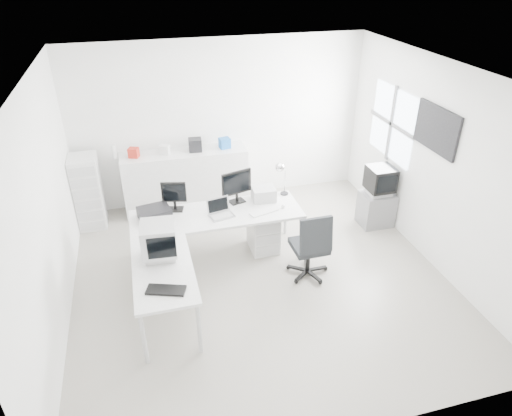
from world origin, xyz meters
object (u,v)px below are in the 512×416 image
object	(u,v)px
lcd_monitor_large	(237,187)
crt_tv	(380,181)
crt_monitor	(159,242)
filing_cabinet	(88,192)
laser_printer	(264,194)
sideboard	(186,180)
inkjet_printer	(154,213)
main_desk	(218,236)
side_desk	(166,294)
tv_cabinet	(376,209)
office_chair	(309,243)
lcd_monitor_small	(174,196)
laptop	(221,210)
drawer_pedestal	(263,231)

from	to	relation	value
lcd_monitor_large	crt_tv	xyz separation A→B (m)	(2.33, -0.00, -0.20)
crt_monitor	filing_cabinet	size ratio (longest dim) A/B	0.37
laser_printer	sideboard	distance (m)	1.74
crt_tv	sideboard	world-z (taller)	sideboard
crt_monitor	sideboard	size ratio (longest dim) A/B	0.21
inkjet_printer	crt_tv	bearing A→B (deg)	-8.94
main_desk	side_desk	bearing A→B (deg)	-127.69
main_desk	crt_monitor	distance (m)	1.34
sideboard	tv_cabinet	bearing A→B (deg)	-25.23
office_chair	tv_cabinet	bearing A→B (deg)	31.10
lcd_monitor_small	laser_printer	world-z (taller)	lcd_monitor_small
inkjet_printer	lcd_monitor_small	bearing A→B (deg)	15.25
side_desk	filing_cabinet	world-z (taller)	filing_cabinet
crt_monitor	lcd_monitor_small	bearing A→B (deg)	79.70
office_chair	side_desk	bearing A→B (deg)	-169.96
main_desk	lcd_monitor_large	world-z (taller)	lcd_monitor_large
office_chair	crt_tv	xyz separation A→B (m)	(1.55, 0.97, 0.27)
lcd_monitor_small	crt_tv	world-z (taller)	lcd_monitor_small
laptop	office_chair	xyz separation A→B (m)	(1.08, -0.62, -0.34)
side_desk	crt_tv	world-z (taller)	crt_tv
side_desk	tv_cabinet	bearing A→B (deg)	20.88
lcd_monitor_small	crt_monitor	world-z (taller)	crt_monitor
lcd_monitor_large	office_chair	distance (m)	1.33
inkjet_printer	sideboard	size ratio (longest dim) A/B	0.20
lcd_monitor_small	sideboard	distance (m)	1.47
main_desk	laptop	size ratio (longest dim) A/B	7.23
crt_tv	filing_cabinet	xyz separation A→B (m)	(-4.50, 1.20, -0.18)
lcd_monitor_small	laptop	distance (m)	0.70
inkjet_printer	filing_cabinet	distance (m)	1.67
main_desk	tv_cabinet	size ratio (longest dim) A/B	4.26
inkjet_printer	tv_cabinet	distance (m)	3.57
lcd_monitor_large	sideboard	world-z (taller)	lcd_monitor_large
inkjet_printer	lcd_monitor_small	distance (m)	0.36
lcd_monitor_small	laser_printer	xyz separation A→B (m)	(1.30, -0.03, -0.12)
inkjet_printer	main_desk	bearing A→B (deg)	-18.02
drawer_pedestal	inkjet_printer	size ratio (longest dim) A/B	1.41
side_desk	sideboard	size ratio (longest dim) A/B	0.67
office_chair	sideboard	distance (m)	2.71
drawer_pedestal	lcd_monitor_large	bearing A→B (deg)	150.26
lcd_monitor_large	lcd_monitor_small	bearing A→B (deg)	163.84
side_desk	crt_tv	bearing A→B (deg)	20.88
filing_cabinet	office_chair	bearing A→B (deg)	-36.30
main_desk	sideboard	world-z (taller)	sideboard
drawer_pedestal	tv_cabinet	distance (m)	1.99
inkjet_printer	laser_printer	distance (m)	1.60
side_desk	crt_tv	size ratio (longest dim) A/B	2.80
laptop	tv_cabinet	xyz separation A→B (m)	(2.63, 0.35, -0.58)
main_desk	laser_printer	bearing A→B (deg)	16.35
laptop	laser_printer	distance (m)	0.77
inkjet_printer	sideboard	world-z (taller)	sideboard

